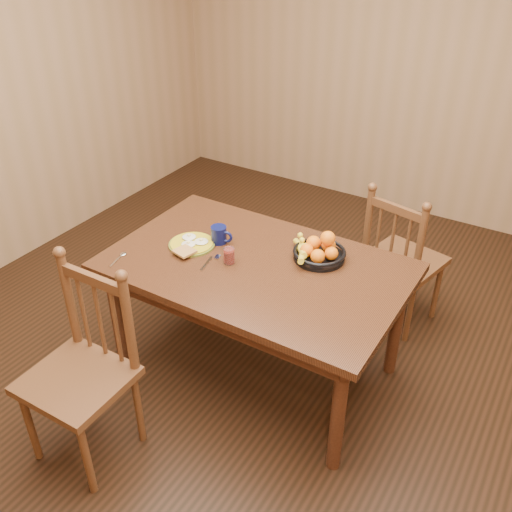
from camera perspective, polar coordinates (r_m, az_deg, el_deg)
The scene contains 10 objects.
room at distance 2.79m, azimuth 0.00°, elevation 9.58°, with size 4.52×5.02×2.72m.
dining_table at distance 3.12m, azimuth 0.00°, elevation -2.09°, with size 1.60×1.00×0.75m.
chair_far at distance 3.73m, azimuth 14.30°, elevation -0.39°, with size 0.52×0.51×0.97m.
chair_near at distance 2.91m, azimuth -16.93°, elevation -10.97°, with size 0.47×0.45×1.03m.
breakfast_plate at distance 3.25m, azimuth -6.47°, elevation 1.21°, with size 0.26×0.30×0.04m.
fork at distance 3.10m, azimuth -4.60°, elevation -0.52°, with size 0.05×0.18×0.00m.
spoon at distance 3.22m, azimuth -13.37°, elevation -0.03°, with size 0.05×0.16×0.01m.
coffee_mug at distance 3.25m, azimuth -3.67°, elevation 2.15°, with size 0.13×0.09×0.10m.
juice_glass at distance 3.06m, azimuth -2.71°, elevation -0.01°, with size 0.06×0.06×0.09m.
fruit_bowl at distance 3.11m, azimuth 6.27°, elevation 0.50°, with size 0.32×0.32×0.17m.
Camera 1 is at (1.35, -2.19, 2.43)m, focal length 40.00 mm.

